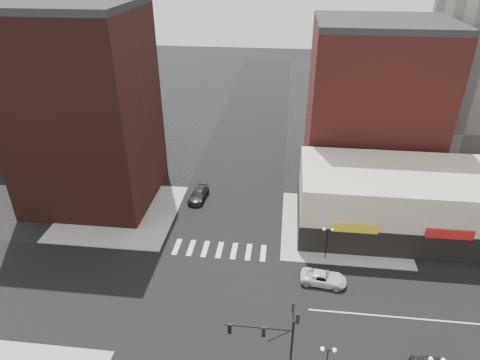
{
  "coord_description": "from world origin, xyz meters",
  "views": [
    {
      "loc": [
        6.84,
        -30.98,
        31.27
      ],
      "look_at": [
        2.61,
        5.5,
        11.0
      ],
      "focal_mm": 32.0,
      "sensor_mm": 36.0,
      "label": 1
    }
  ],
  "objects_px": {
    "traffic_signal": "(280,335)",
    "street_lamp_ne": "(327,235)",
    "street_lamp_se_a": "(327,357)",
    "white_suv": "(323,278)",
    "dark_sedan_north": "(199,194)"
  },
  "relations": [
    {
      "from": "street_lamp_se_a",
      "to": "street_lamp_ne",
      "type": "relative_size",
      "value": 1.0
    },
    {
      "from": "white_suv",
      "to": "traffic_signal",
      "type": "bearing_deg",
      "value": 165.84
    },
    {
      "from": "traffic_signal",
      "to": "street_lamp_ne",
      "type": "distance_m",
      "value": 16.62
    },
    {
      "from": "traffic_signal",
      "to": "street_lamp_ne",
      "type": "xyz_separation_m",
      "value": [
        4.76,
        15.83,
        -1.67
      ]
    },
    {
      "from": "street_lamp_ne",
      "to": "white_suv",
      "type": "bearing_deg",
      "value": -95.75
    },
    {
      "from": "dark_sedan_north",
      "to": "street_lamp_ne",
      "type": "bearing_deg",
      "value": -28.91
    },
    {
      "from": "street_lamp_se_a",
      "to": "white_suv",
      "type": "xyz_separation_m",
      "value": [
        0.6,
        12.0,
        -2.63
      ]
    },
    {
      "from": "street_lamp_ne",
      "to": "dark_sedan_north",
      "type": "height_order",
      "value": "street_lamp_ne"
    },
    {
      "from": "street_lamp_ne",
      "to": "dark_sedan_north",
      "type": "distance_m",
      "value": 20.35
    },
    {
      "from": "traffic_signal",
      "to": "dark_sedan_north",
      "type": "height_order",
      "value": "traffic_signal"
    },
    {
      "from": "white_suv",
      "to": "dark_sedan_north",
      "type": "height_order",
      "value": "dark_sedan_north"
    },
    {
      "from": "traffic_signal",
      "to": "white_suv",
      "type": "height_order",
      "value": "traffic_signal"
    },
    {
      "from": "street_lamp_se_a",
      "to": "dark_sedan_north",
      "type": "height_order",
      "value": "street_lamp_se_a"
    },
    {
      "from": "street_lamp_ne",
      "to": "dark_sedan_north",
      "type": "xyz_separation_m",
      "value": [
        -16.8,
        11.2,
        -2.56
      ]
    },
    {
      "from": "white_suv",
      "to": "street_lamp_ne",
      "type": "bearing_deg",
      "value": 0.32
    }
  ]
}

